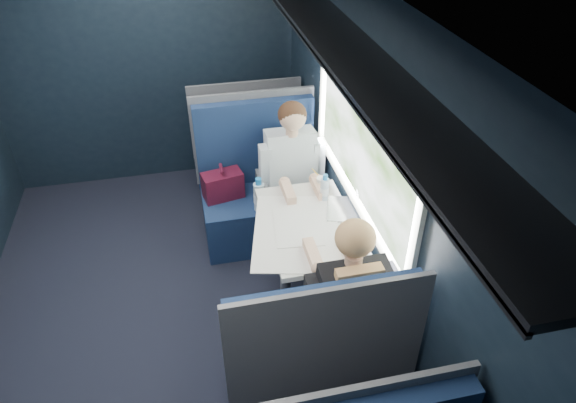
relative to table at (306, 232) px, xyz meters
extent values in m
cube|color=black|center=(-1.03, 0.00, -0.67)|extent=(2.80, 4.20, 0.01)
cube|color=black|center=(0.42, 0.00, 0.49)|extent=(0.10, 4.20, 2.30)
cube|color=black|center=(-1.03, 2.15, 0.49)|extent=(2.80, 0.10, 2.30)
cube|color=silver|center=(0.35, 0.00, 1.08)|extent=(0.03, 1.84, 0.07)
cube|color=silver|center=(0.35, 0.00, 0.23)|extent=(0.03, 1.84, 0.07)
cube|color=silver|center=(0.35, -0.89, 0.66)|extent=(0.03, 0.07, 0.78)
cube|color=silver|center=(0.35, 0.89, 0.66)|extent=(0.03, 0.07, 0.78)
cube|color=black|center=(0.19, 0.00, 1.32)|extent=(0.36, 4.10, 0.04)
cube|color=black|center=(0.02, 0.00, 1.30)|extent=(0.02, 4.10, 0.03)
cube|color=red|center=(0.35, 0.00, 1.23)|extent=(0.01, 0.10, 0.12)
cylinder|color=#54565E|center=(-0.15, 0.00, -0.31)|extent=(0.08, 0.08, 0.70)
cube|color=silver|center=(0.03, 0.00, 0.06)|extent=(0.62, 1.00, 0.04)
cube|color=#0E1C3E|center=(-0.18, 0.78, -0.44)|extent=(1.00, 0.50, 0.45)
cube|color=#0E1C3E|center=(-0.18, 1.08, 0.16)|extent=(1.00, 0.10, 0.75)
cube|color=#54565E|center=(-0.18, 1.14, 0.19)|extent=(1.04, 0.03, 0.82)
cube|color=#54565E|center=(-0.18, 0.73, -0.11)|extent=(0.06, 0.40, 0.20)
cube|color=#4D1024|center=(-0.50, 0.87, -0.10)|extent=(0.36, 0.24, 0.23)
cylinder|color=#4D1024|center=(-0.50, 0.87, 0.07)|extent=(0.06, 0.14, 0.03)
cylinder|color=silver|center=(-0.23, 0.63, -0.09)|extent=(0.09, 0.09, 0.24)
cylinder|color=blue|center=(-0.23, 0.63, 0.06)|extent=(0.05, 0.05, 0.05)
cube|color=#0E1C3E|center=(-0.18, -0.78, -0.44)|extent=(1.00, 0.50, 0.45)
cube|color=#0E1C3E|center=(-0.18, -1.08, 0.16)|extent=(1.00, 0.10, 0.75)
cube|color=#54565E|center=(-0.18, -1.14, 0.19)|extent=(1.04, 0.03, 0.82)
cube|color=#54565E|center=(-0.18, -0.73, -0.11)|extent=(0.06, 0.40, 0.20)
cube|color=#0E1C3E|center=(-0.18, 1.88, -0.44)|extent=(1.00, 0.40, 0.45)
cube|color=#0E1C3E|center=(-0.18, 1.64, 0.12)|extent=(1.00, 0.10, 0.66)
cube|color=#54565E|center=(-0.18, 1.59, 0.14)|extent=(1.04, 0.03, 0.72)
cube|color=black|center=(0.07, 0.64, -0.13)|extent=(0.36, 0.44, 0.16)
cube|color=black|center=(0.07, 0.44, -0.44)|extent=(0.32, 0.12, 0.45)
cube|color=silver|center=(0.07, 0.80, 0.12)|extent=(0.40, 0.29, 0.53)
cylinder|color=#D8A88C|center=(0.07, 0.76, 0.40)|extent=(0.10, 0.10, 0.06)
sphere|color=#D8A88C|center=(0.07, 0.74, 0.53)|extent=(0.21, 0.21, 0.21)
sphere|color=#382114|center=(0.07, 0.76, 0.55)|extent=(0.22, 0.22, 0.22)
cube|color=silver|center=(-0.15, 0.76, 0.12)|extent=(0.09, 0.12, 0.34)
cube|color=silver|center=(0.29, 0.76, 0.12)|extent=(0.09, 0.12, 0.34)
cube|color=black|center=(0.07, -0.64, -0.13)|extent=(0.36, 0.44, 0.16)
cube|color=black|center=(0.07, -0.44, -0.44)|extent=(0.32, 0.12, 0.45)
cube|color=black|center=(0.07, -0.80, 0.12)|extent=(0.40, 0.29, 0.53)
cylinder|color=#D8A88C|center=(0.07, -0.76, 0.40)|extent=(0.10, 0.10, 0.06)
sphere|color=#D8A88C|center=(0.07, -0.74, 0.53)|extent=(0.21, 0.21, 0.21)
sphere|color=tan|center=(0.07, -0.76, 0.55)|extent=(0.22, 0.22, 0.22)
cube|color=black|center=(-0.15, -0.76, 0.12)|extent=(0.09, 0.12, 0.34)
cube|color=black|center=(0.29, -0.76, 0.12)|extent=(0.09, 0.12, 0.34)
cube|color=tan|center=(0.07, -0.86, 0.24)|extent=(0.26, 0.07, 0.36)
cube|color=white|center=(-0.09, -0.08, 0.08)|extent=(0.75, 0.94, 0.01)
cube|color=silver|center=(0.30, 0.10, 0.08)|extent=(0.31, 0.36, 0.01)
cube|color=silver|center=(0.41, 0.10, 0.20)|extent=(0.10, 0.29, 0.21)
cube|color=black|center=(0.40, 0.10, 0.20)|extent=(0.08, 0.25, 0.17)
cylinder|color=silver|center=(0.20, 0.25, 0.17)|extent=(0.06, 0.06, 0.18)
cylinder|color=blue|center=(0.20, 0.25, 0.27)|extent=(0.04, 0.04, 0.04)
cylinder|color=white|center=(0.22, 0.39, 0.13)|extent=(0.08, 0.08, 0.10)
camera|label=1|loc=(-0.74, -2.73, 2.29)|focal=32.00mm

